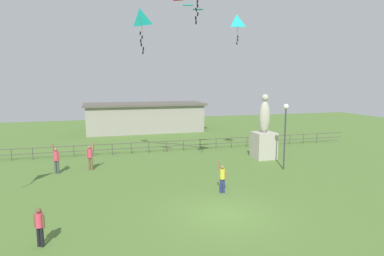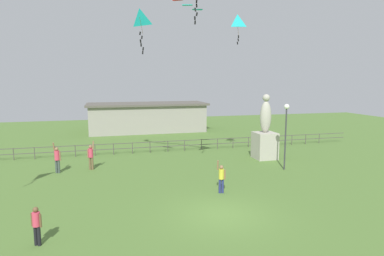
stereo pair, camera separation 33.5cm
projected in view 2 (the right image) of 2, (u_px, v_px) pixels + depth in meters
ground_plane at (222, 215)px, 15.21m from camera, size 80.00×80.00×0.00m
statue_monument at (265, 138)px, 25.94m from camera, size 1.62×1.62×5.07m
lamppost at (286, 122)px, 22.42m from camera, size 0.36×0.36×4.55m
person_0 at (36, 223)px, 12.28m from camera, size 0.40×0.28×1.50m
person_1 at (57, 158)px, 21.91m from camera, size 0.51×0.41×2.05m
person_2 at (91, 155)px, 22.75m from camera, size 0.52×0.39×2.03m
person_3 at (221, 177)px, 18.03m from camera, size 0.47×0.31×1.83m
kite_0 at (237, 23)px, 23.21m from camera, size 0.90×1.03×2.02m
kite_2 at (140, 19)px, 19.28m from camera, size 0.93×0.99×2.60m
waterfront_railing at (161, 145)px, 28.41m from camera, size 36.00×0.06×0.95m
pavilion_building at (147, 117)px, 39.81m from camera, size 14.05×5.49×3.43m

